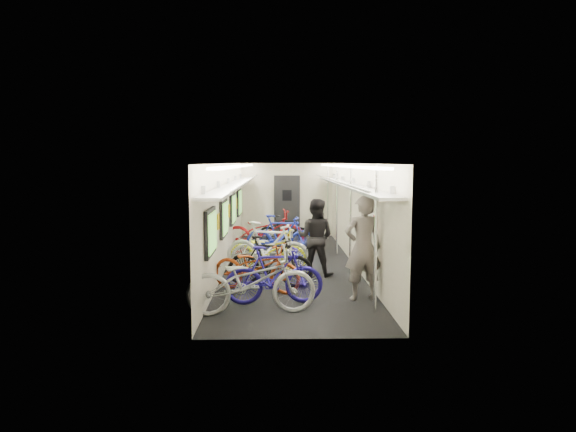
{
  "coord_description": "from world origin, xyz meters",
  "views": [
    {
      "loc": [
        -0.32,
        -11.86,
        2.43
      ],
      "look_at": [
        -0.06,
        0.33,
        1.15
      ],
      "focal_mm": 32.0,
      "sensor_mm": 36.0,
      "label": 1
    }
  ],
  "objects_px": {
    "backpack": "(381,225)",
    "bicycle_1": "(274,275)",
    "bicycle_0": "(252,281)",
    "passenger_near": "(363,248)",
    "passenger_mid": "(315,237)"
  },
  "relations": [
    {
      "from": "bicycle_0",
      "to": "passenger_near",
      "type": "bearing_deg",
      "value": -73.94
    },
    {
      "from": "passenger_near",
      "to": "bicycle_0",
      "type": "bearing_deg",
      "value": 14.98
    },
    {
      "from": "bicycle_0",
      "to": "passenger_mid",
      "type": "height_order",
      "value": "passenger_mid"
    },
    {
      "from": "bicycle_0",
      "to": "bicycle_1",
      "type": "bearing_deg",
      "value": -38.94
    },
    {
      "from": "bicycle_1",
      "to": "passenger_near",
      "type": "bearing_deg",
      "value": -85.88
    },
    {
      "from": "passenger_near",
      "to": "passenger_mid",
      "type": "distance_m",
      "value": 2.1
    },
    {
      "from": "bicycle_0",
      "to": "backpack",
      "type": "height_order",
      "value": "backpack"
    },
    {
      "from": "bicycle_1",
      "to": "passenger_mid",
      "type": "relative_size",
      "value": 1.02
    },
    {
      "from": "bicycle_0",
      "to": "passenger_near",
      "type": "height_order",
      "value": "passenger_near"
    },
    {
      "from": "backpack",
      "to": "bicycle_1",
      "type": "bearing_deg",
      "value": -169.15
    },
    {
      "from": "passenger_near",
      "to": "passenger_mid",
      "type": "height_order",
      "value": "passenger_near"
    },
    {
      "from": "backpack",
      "to": "passenger_near",
      "type": "bearing_deg",
      "value": -143.18
    },
    {
      "from": "passenger_mid",
      "to": "bicycle_1",
      "type": "bearing_deg",
      "value": 88.2
    },
    {
      "from": "bicycle_0",
      "to": "passenger_mid",
      "type": "relative_size",
      "value": 1.25
    },
    {
      "from": "bicycle_1",
      "to": "passenger_near",
      "type": "height_order",
      "value": "passenger_near"
    }
  ]
}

